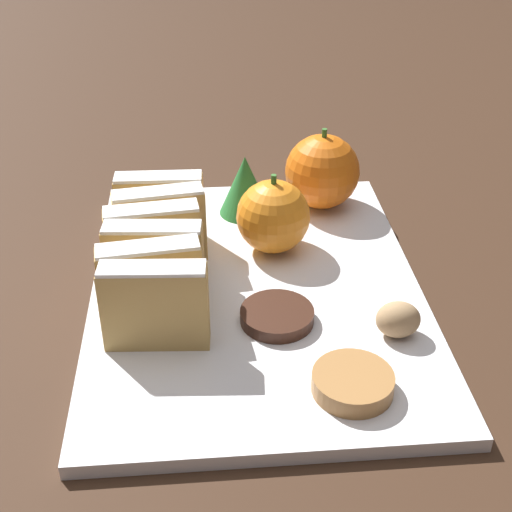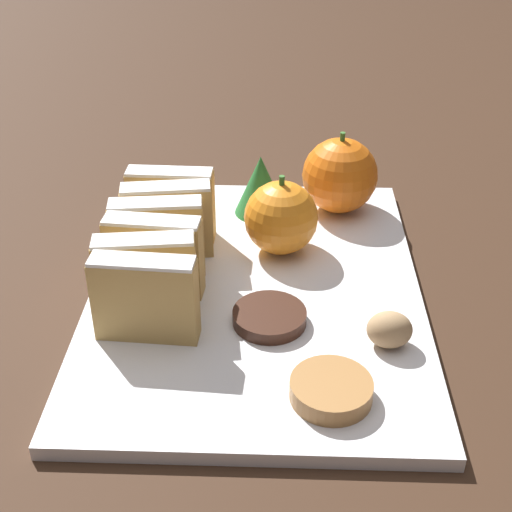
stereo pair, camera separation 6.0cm
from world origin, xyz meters
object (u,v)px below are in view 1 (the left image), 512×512
(orange_near, at_px, (273,216))
(orange_far, at_px, (322,171))
(chocolate_cookie, at_px, (277,316))
(walnut, at_px, (398,319))

(orange_near, bearing_deg, orange_far, 54.19)
(orange_near, height_order, chocolate_cookie, orange_near)
(orange_near, relative_size, chocolate_cookie, 1.27)
(orange_far, bearing_deg, walnut, -83.32)
(walnut, height_order, chocolate_cookie, walnut)
(orange_far, height_order, chocolate_cookie, orange_far)
(orange_far, height_order, walnut, orange_far)
(orange_far, bearing_deg, orange_near, -125.81)
(chocolate_cookie, bearing_deg, orange_far, 70.92)
(orange_near, height_order, orange_far, orange_far)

